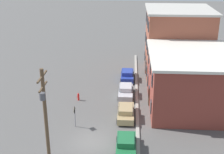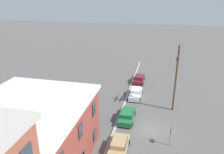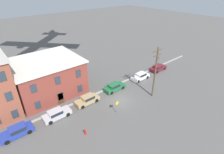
{
  "view_description": "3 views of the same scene",
  "coord_description": "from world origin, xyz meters",
  "px_view_note": "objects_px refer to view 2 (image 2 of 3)",
  "views": [
    {
      "loc": [
        26.08,
        3.57,
        17.25
      ],
      "look_at": [
        0.9,
        2.01,
        7.26
      ],
      "focal_mm": 50.0,
      "sensor_mm": 36.0,
      "label": 1
    },
    {
      "loc": [
        -23.8,
        -0.35,
        16.0
      ],
      "look_at": [
        -0.04,
        5.09,
        6.63
      ],
      "focal_mm": 35.0,
      "sensor_mm": 36.0,
      "label": 2
    },
    {
      "loc": [
        -17.56,
        -18.96,
        19.22
      ],
      "look_at": [
        0.7,
        3.25,
        3.25
      ],
      "focal_mm": 28.0,
      "sensor_mm": 36.0,
      "label": 3
    }
  ],
  "objects_px": {
    "car_tan": "(119,146)",
    "car_green": "(127,115)",
    "car_white": "(136,93)",
    "car_maroon": "(139,79)",
    "caution_sign": "(171,133)",
    "utility_pole": "(176,75)"
  },
  "relations": [
    {
      "from": "car_white",
      "to": "utility_pole",
      "type": "height_order",
      "value": "utility_pole"
    },
    {
      "from": "car_green",
      "to": "utility_pole",
      "type": "height_order",
      "value": "utility_pole"
    },
    {
      "from": "car_tan",
      "to": "car_green",
      "type": "relative_size",
      "value": 1.0
    },
    {
      "from": "car_white",
      "to": "car_maroon",
      "type": "height_order",
      "value": "same"
    },
    {
      "from": "car_white",
      "to": "car_maroon",
      "type": "xyz_separation_m",
      "value": [
        6.43,
        0.17,
        0.0
      ]
    },
    {
      "from": "caution_sign",
      "to": "utility_pole",
      "type": "xyz_separation_m",
      "value": [
        8.41,
        -0.58,
        3.81
      ]
    },
    {
      "from": "car_maroon",
      "to": "car_tan",
      "type": "bearing_deg",
      "value": -179.81
    },
    {
      "from": "car_green",
      "to": "car_maroon",
      "type": "height_order",
      "value": "same"
    },
    {
      "from": "car_green",
      "to": "caution_sign",
      "type": "height_order",
      "value": "caution_sign"
    },
    {
      "from": "car_white",
      "to": "utility_pole",
      "type": "xyz_separation_m",
      "value": [
        -3.02,
        -5.82,
        4.67
      ]
    },
    {
      "from": "car_tan",
      "to": "car_maroon",
      "type": "distance_m",
      "value": 20.13
    },
    {
      "from": "car_white",
      "to": "caution_sign",
      "type": "height_order",
      "value": "caution_sign"
    },
    {
      "from": "car_tan",
      "to": "car_white",
      "type": "distance_m",
      "value": 13.71
    },
    {
      "from": "car_tan",
      "to": "utility_pole",
      "type": "height_order",
      "value": "utility_pole"
    },
    {
      "from": "car_green",
      "to": "utility_pole",
      "type": "distance_m",
      "value": 8.79
    },
    {
      "from": "car_green",
      "to": "caution_sign",
      "type": "xyz_separation_m",
      "value": [
        -4.11,
        -5.51,
        0.86
      ]
    },
    {
      "from": "car_white",
      "to": "utility_pole",
      "type": "distance_m",
      "value": 8.05
    },
    {
      "from": "car_green",
      "to": "car_tan",
      "type": "bearing_deg",
      "value": -178.58
    },
    {
      "from": "car_maroon",
      "to": "caution_sign",
      "type": "relative_size",
      "value": 1.81
    },
    {
      "from": "car_tan",
      "to": "car_white",
      "type": "bearing_deg",
      "value": -0.44
    },
    {
      "from": "car_tan",
      "to": "caution_sign",
      "type": "relative_size",
      "value": 1.81
    },
    {
      "from": "utility_pole",
      "to": "caution_sign",
      "type": "bearing_deg",
      "value": 176.06
    }
  ]
}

